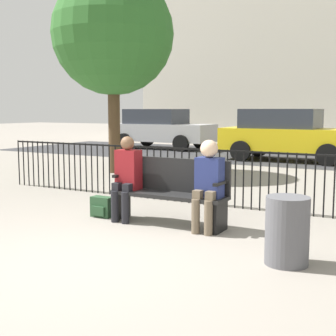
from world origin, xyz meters
name	(u,v)px	position (x,y,z in m)	size (l,w,h in m)	color
ground_plane	(87,260)	(0.00, 0.00, 0.00)	(80.00, 80.00, 0.00)	gray
park_bench	(171,189)	(0.00, 1.85, 0.49)	(1.68, 0.45, 0.92)	black
seated_person_0	(127,174)	(-0.65, 1.73, 0.68)	(0.34, 0.39, 1.22)	black
seated_person_1	(208,180)	(0.62, 1.73, 0.69)	(0.34, 0.39, 1.21)	brown
backpack	(102,207)	(-1.11, 1.72, 0.15)	(0.33, 0.21, 0.30)	#284C2D
fence_railing	(212,172)	(-0.02, 3.30, 0.56)	(9.01, 0.03, 0.95)	black
tree_0	(113,34)	(-3.87, 5.91, 3.44)	(3.02, 3.02, 4.97)	#4C3823
street_surface	(320,158)	(0.00, 12.00, 0.00)	(24.00, 6.00, 0.01)	#333335
parked_car_0	(287,134)	(-0.77, 10.81, 0.84)	(4.20, 1.94, 1.62)	yellow
parked_car_1	(161,128)	(-6.54, 12.86, 0.84)	(4.20, 1.94, 1.62)	#B7B7BC
trash_bin	(287,231)	(1.89, 0.92, 0.36)	(0.45, 0.45, 0.71)	#56565B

